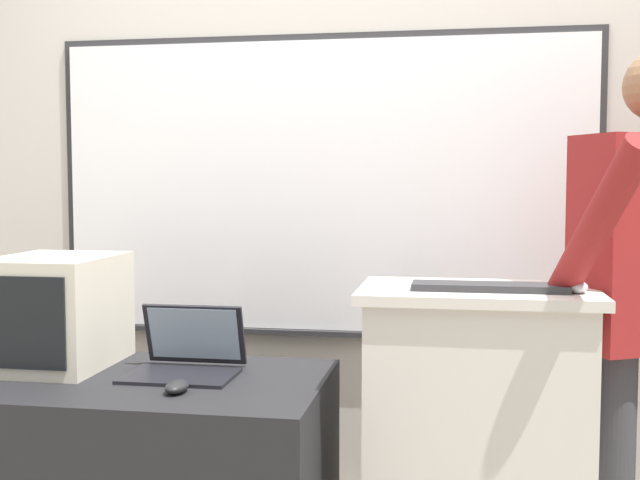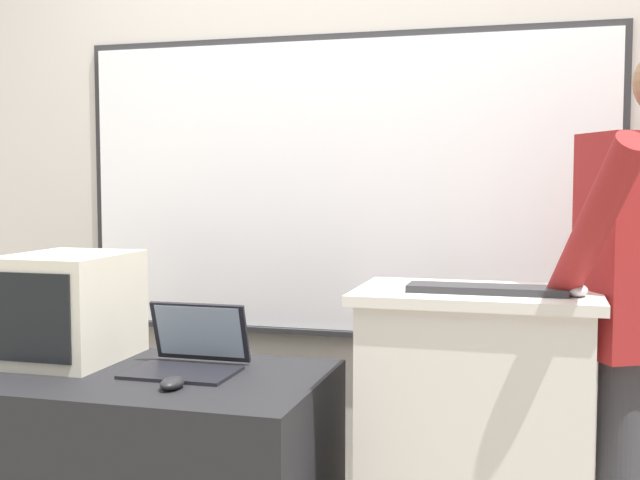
% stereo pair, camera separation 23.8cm
% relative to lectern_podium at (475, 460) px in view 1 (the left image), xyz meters
% --- Properties ---
extents(back_wall, '(6.40, 0.17, 2.95)m').
position_rel_lectern_podium_xyz_m(back_wall, '(-0.46, 0.74, 0.95)').
color(back_wall, beige).
rests_on(back_wall, ground_plane).
extents(lectern_podium, '(0.68, 0.44, 1.03)m').
position_rel_lectern_podium_xyz_m(lectern_podium, '(0.00, 0.00, 0.00)').
color(lectern_podium, beige).
rests_on(lectern_podium, ground_plane).
extents(laptop, '(0.32, 0.29, 0.20)m').
position_rel_lectern_podium_xyz_m(laptop, '(-0.87, -0.03, 0.29)').
color(laptop, black).
rests_on(laptop, side_desk).
extents(wireless_keyboard, '(0.43, 0.12, 0.02)m').
position_rel_lectern_podium_xyz_m(wireless_keyboard, '(0.03, -0.06, 0.52)').
color(wireless_keyboard, '#2D2D30').
rests_on(wireless_keyboard, lectern_podium).
extents(computer_mouse_by_laptop, '(0.06, 0.10, 0.03)m').
position_rel_lectern_podium_xyz_m(computer_mouse_by_laptop, '(-0.82, -0.27, 0.25)').
color(computer_mouse_by_laptop, black).
rests_on(computer_mouse_by_laptop, side_desk).
extents(computer_mouse_by_keyboard, '(0.06, 0.10, 0.03)m').
position_rel_lectern_podium_xyz_m(computer_mouse_by_keyboard, '(0.27, -0.06, 0.53)').
color(computer_mouse_by_keyboard, '#BCBCC1').
rests_on(computer_mouse_by_keyboard, lectern_podium).
extents(crt_monitor, '(0.34, 0.43, 0.35)m').
position_rel_lectern_podium_xyz_m(crt_monitor, '(-1.30, -0.02, 0.41)').
color(crt_monitor, beige).
rests_on(crt_monitor, side_desk).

